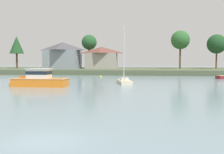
# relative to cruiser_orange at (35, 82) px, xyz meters

# --- Properties ---
(ground_plane) EXTENTS (449.23, 449.23, 0.00)m
(ground_plane) POSITION_rel_cruiser_orange_xyz_m (11.70, -27.15, -0.62)
(ground_plane) COLOR gray
(far_shore_bank) EXTENTS (202.15, 41.58, 1.39)m
(far_shore_bank) POSITION_rel_cruiser_orange_xyz_m (11.70, 53.52, 0.08)
(far_shore_bank) COLOR #4C563D
(far_shore_bank) RESTS_ON ground
(cruiser_orange) EXTENTS (9.26, 3.27, 4.81)m
(cruiser_orange) POSITION_rel_cruiser_orange_xyz_m (0.00, 0.00, 0.00)
(cruiser_orange) COLOR orange
(cruiser_orange) RESTS_ON ground
(sailboat_cream) EXTENTS (3.22, 6.81, 10.23)m
(sailboat_cream) POSITION_rel_cruiser_orange_xyz_m (12.99, 6.86, -0.41)
(sailboat_cream) COLOR beige
(sailboat_cream) RESTS_ON ground
(mooring_buoy_red) EXTENTS (0.42, 0.42, 0.47)m
(mooring_buoy_red) POSITION_rel_cruiser_orange_xyz_m (-12.36, 24.14, -0.54)
(mooring_buoy_red) COLOR red
(mooring_buoy_red) RESTS_ON ground
(mooring_buoy_yellow) EXTENTS (0.50, 0.50, 0.56)m
(mooring_buoy_yellow) POSITION_rel_cruiser_orange_xyz_m (5.84, 26.20, -0.53)
(mooring_buoy_yellow) COLOR yellow
(mooring_buoy_yellow) RESTS_ON ground
(shore_tree_center_left) EXTENTS (4.81, 4.81, 10.97)m
(shore_tree_center_left) POSITION_rel_cruiser_orange_xyz_m (-27.18, 50.56, 8.71)
(shore_tree_center_left) COLOR brown
(shore_tree_center_left) RESTS_ON far_shore_bank
(shore_tree_inland_a) EXTENTS (6.29, 6.29, 11.18)m
(shore_tree_inland_a) POSITION_rel_cruiser_orange_xyz_m (39.67, 54.11, 8.77)
(shore_tree_inland_a) COLOR brown
(shore_tree_inland_a) RESTS_ON far_shore_bank
(shore_tree_far_left) EXTENTS (5.21, 5.21, 11.58)m
(shore_tree_far_left) POSITION_rel_cruiser_orange_xyz_m (-2.80, 54.94, 9.57)
(shore_tree_far_left) COLOR brown
(shore_tree_far_left) RESTS_ON far_shore_bank
(shore_tree_right) EXTENTS (6.10, 6.10, 12.42)m
(shore_tree_right) POSITION_rel_cruiser_orange_xyz_m (27.88, 52.80, 10.08)
(shore_tree_right) COLOR brown
(shore_tree_right) RESTS_ON far_shore_bank
(cottage_hillside) EXTENTS (11.08, 10.54, 8.52)m
(cottage_hillside) POSITION_rel_cruiser_orange_xyz_m (-10.09, 47.57, 5.17)
(cottage_hillside) COLOR gray
(cottage_hillside) RESTS_ON far_shore_bank
(cottage_behind_trees) EXTENTS (10.85, 8.12, 7.22)m
(cottage_behind_trees) POSITION_rel_cruiser_orange_xyz_m (2.11, 51.52, 4.50)
(cottage_behind_trees) COLOR #9E998E
(cottage_behind_trees) RESTS_ON far_shore_bank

